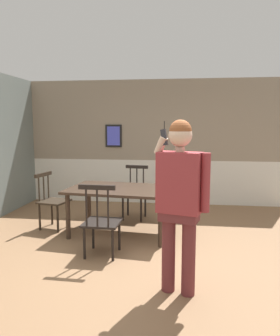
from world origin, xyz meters
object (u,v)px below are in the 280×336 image
(chair_near_window, at_px, (135,193))
(person_figure, at_px, (180,194))
(dining_table, at_px, (121,193))
(chair_by_doorway, at_px, (101,221))
(chair_at_table_head, at_px, (52,201))

(chair_near_window, height_order, person_figure, person_figure)
(dining_table, xyz_separation_m, chair_by_doorway, (-0.09, -0.91, -0.19))
(chair_at_table_head, bearing_deg, dining_table, 95.81)
(chair_by_doorway, bearing_deg, dining_table, 86.09)
(chair_by_doorway, bearing_deg, person_figure, -37.44)
(chair_by_doorway, relative_size, person_figure, 0.55)
(chair_by_doorway, xyz_separation_m, person_figure, (1.03, -0.84, 0.58))
(chair_near_window, xyz_separation_m, chair_at_table_head, (-1.29, -0.78, 0.00))
(dining_table, distance_m, chair_at_table_head, 1.22)
(chair_at_table_head, bearing_deg, person_figure, 60.56)
(dining_table, distance_m, chair_near_window, 0.93)
(dining_table, xyz_separation_m, chair_at_table_head, (-1.19, 0.13, -0.19))
(dining_table, relative_size, chair_at_table_head, 1.84)
(dining_table, relative_size, chair_by_doorway, 1.74)
(dining_table, height_order, chair_at_table_head, chair_at_table_head)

